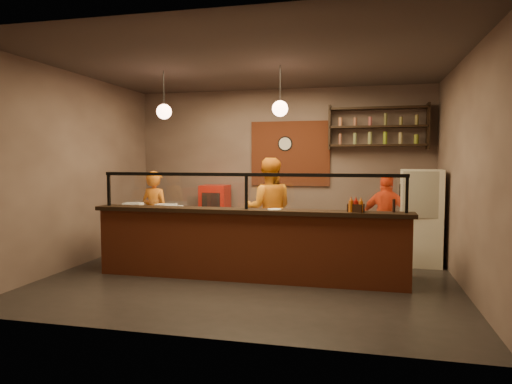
% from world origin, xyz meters
% --- Properties ---
extents(floor, '(6.00, 6.00, 0.00)m').
position_xyz_m(floor, '(0.00, 0.00, 0.00)').
color(floor, black).
rests_on(floor, ground).
extents(ceiling, '(6.00, 6.00, 0.00)m').
position_xyz_m(ceiling, '(0.00, 0.00, 3.20)').
color(ceiling, '#3C312E').
rests_on(ceiling, wall_back).
extents(wall_back, '(6.00, 0.00, 6.00)m').
position_xyz_m(wall_back, '(0.00, 2.50, 1.60)').
color(wall_back, '#766157').
rests_on(wall_back, floor).
extents(wall_left, '(0.00, 5.00, 5.00)m').
position_xyz_m(wall_left, '(-3.00, 0.00, 1.60)').
color(wall_left, '#766157').
rests_on(wall_left, floor).
extents(wall_right, '(0.00, 5.00, 5.00)m').
position_xyz_m(wall_right, '(3.00, 0.00, 1.60)').
color(wall_right, '#766157').
rests_on(wall_right, floor).
extents(wall_front, '(6.00, 0.00, 6.00)m').
position_xyz_m(wall_front, '(0.00, -2.50, 1.60)').
color(wall_front, '#766157').
rests_on(wall_front, floor).
extents(brick_patch, '(1.60, 0.04, 1.30)m').
position_xyz_m(brick_patch, '(0.20, 2.47, 1.90)').
color(brick_patch, brown).
rests_on(brick_patch, wall_back).
extents(service_counter, '(4.60, 0.25, 1.00)m').
position_xyz_m(service_counter, '(0.00, -0.30, 0.50)').
color(service_counter, brown).
rests_on(service_counter, floor).
extents(counter_ledge, '(4.70, 0.37, 0.06)m').
position_xyz_m(counter_ledge, '(0.00, -0.30, 1.03)').
color(counter_ledge, black).
rests_on(counter_ledge, service_counter).
extents(worktop_cabinet, '(4.60, 0.75, 0.85)m').
position_xyz_m(worktop_cabinet, '(0.00, 0.20, 0.42)').
color(worktop_cabinet, gray).
rests_on(worktop_cabinet, floor).
extents(worktop, '(4.60, 0.75, 0.05)m').
position_xyz_m(worktop, '(0.00, 0.20, 0.88)').
color(worktop, white).
rests_on(worktop, worktop_cabinet).
extents(sneeze_guard, '(4.50, 0.05, 0.52)m').
position_xyz_m(sneeze_guard, '(0.00, -0.30, 1.37)').
color(sneeze_guard, white).
rests_on(sneeze_guard, counter_ledge).
extents(wall_shelving, '(1.84, 0.28, 0.85)m').
position_xyz_m(wall_shelving, '(1.90, 2.32, 2.40)').
color(wall_shelving, black).
rests_on(wall_shelving, wall_back).
extents(wall_clock, '(0.30, 0.04, 0.30)m').
position_xyz_m(wall_clock, '(0.10, 2.46, 2.10)').
color(wall_clock, black).
rests_on(wall_clock, wall_back).
extents(pendant_left, '(0.24, 0.24, 0.77)m').
position_xyz_m(pendant_left, '(-1.50, 0.20, 2.55)').
color(pendant_left, black).
rests_on(pendant_left, ceiling).
extents(pendant_right, '(0.24, 0.24, 0.77)m').
position_xyz_m(pendant_right, '(0.40, 0.20, 2.55)').
color(pendant_right, black).
rests_on(pendant_right, ceiling).
extents(cook_left, '(0.65, 0.50, 1.57)m').
position_xyz_m(cook_left, '(-2.05, 0.96, 0.79)').
color(cook_left, orange).
rests_on(cook_left, floor).
extents(cook_mid, '(0.99, 0.83, 1.81)m').
position_xyz_m(cook_mid, '(0.02, 1.21, 0.91)').
color(cook_mid, orange).
rests_on(cook_mid, floor).
extents(cook_right, '(0.98, 0.63, 1.54)m').
position_xyz_m(cook_right, '(2.05, 1.32, 0.77)').
color(cook_right, red).
rests_on(cook_right, floor).
extents(fridge, '(0.71, 0.67, 1.61)m').
position_xyz_m(fridge, '(2.60, 1.37, 0.81)').
color(fridge, beige).
rests_on(fridge, floor).
extents(red_cooler, '(0.54, 0.50, 1.26)m').
position_xyz_m(red_cooler, '(-1.30, 2.15, 0.63)').
color(red_cooler, '#B0160B').
rests_on(red_cooler, floor).
extents(pizza_dough, '(0.56, 0.56, 0.01)m').
position_xyz_m(pizza_dough, '(0.17, 0.07, 0.91)').
color(pizza_dough, white).
rests_on(pizza_dough, worktop).
extents(prep_tub_a, '(0.33, 0.28, 0.15)m').
position_xyz_m(prep_tub_a, '(-2.15, 0.33, 0.97)').
color(prep_tub_a, silver).
rests_on(prep_tub_a, worktop).
extents(prep_tub_b, '(0.34, 0.28, 0.16)m').
position_xyz_m(prep_tub_b, '(-1.47, 0.16, 0.98)').
color(prep_tub_b, silver).
rests_on(prep_tub_b, worktop).
extents(prep_tub_c, '(0.35, 0.31, 0.15)m').
position_xyz_m(prep_tub_c, '(-1.27, -0.03, 0.97)').
color(prep_tub_c, silver).
rests_on(prep_tub_c, worktop).
extents(rolling_pin, '(0.33, 0.13, 0.06)m').
position_xyz_m(rolling_pin, '(-2.01, 0.32, 0.93)').
color(rolling_pin, '#FCFB2A').
rests_on(rolling_pin, worktop).
extents(condiment_caddy, '(0.24, 0.21, 0.11)m').
position_xyz_m(condiment_caddy, '(1.55, -0.31, 1.12)').
color(condiment_caddy, black).
rests_on(condiment_caddy, counter_ledge).
extents(pepper_mill, '(0.05, 0.05, 0.18)m').
position_xyz_m(pepper_mill, '(2.06, -0.25, 1.15)').
color(pepper_mill, black).
rests_on(pepper_mill, counter_ledge).
extents(small_plate, '(0.24, 0.24, 0.01)m').
position_xyz_m(small_plate, '(0.42, -0.31, 1.07)').
color(small_plate, white).
rests_on(small_plate, counter_ledge).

